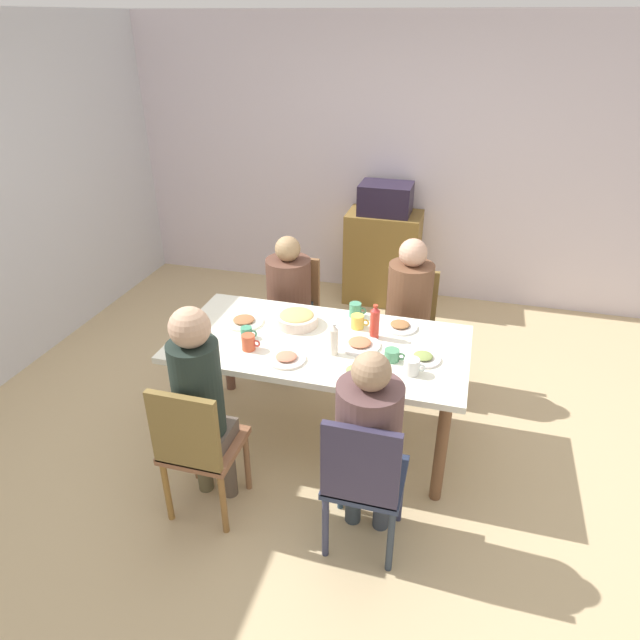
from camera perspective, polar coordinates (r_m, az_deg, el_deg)
ground_plane at (r=3.95m, az=0.00°, el=-11.60°), size 6.13×6.13×0.00m
wall_back at (r=5.62m, az=7.14°, el=15.51°), size 5.35×0.12×2.60m
dining_table at (r=3.55m, az=0.00°, el=-3.33°), size 1.83×0.91×0.75m
chair_0 at (r=3.17m, az=-12.40°, el=-12.22°), size 0.40×0.40×0.90m
person_0 at (r=3.07m, az=-12.13°, el=-7.59°), size 0.30×0.30×1.30m
chair_1 at (r=2.92m, az=4.41°, el=-15.62°), size 0.40×0.40×0.90m
person_1 at (r=2.85m, az=4.93°, el=-11.39°), size 0.33×0.33×1.19m
chair_2 at (r=4.44m, az=-2.79°, el=1.27°), size 0.40×0.40×0.90m
person_2 at (r=4.29m, az=-3.22°, el=2.87°), size 0.34×0.34×1.13m
chair_3 at (r=4.27m, az=8.94°, el=-0.24°), size 0.40×0.40×0.90m
person_3 at (r=4.10m, az=9.00°, el=1.79°), size 0.32×0.32×1.20m
plate_0 at (r=3.74m, az=-7.72°, el=-0.12°), size 0.26×0.26×0.04m
plate_1 at (r=3.69m, az=8.10°, el=-0.60°), size 0.23×0.23×0.04m
plate_2 at (r=3.37m, az=10.40°, el=-3.78°), size 0.21×0.21×0.04m
plate_3 at (r=3.20m, az=3.68°, el=-5.30°), size 0.21×0.21×0.04m
plate_4 at (r=3.46m, az=4.05°, el=-2.45°), size 0.26×0.26×0.04m
plate_5 at (r=3.32m, az=-3.43°, el=-3.90°), size 0.23×0.23×0.04m
bowl_0 at (r=3.68m, az=-2.38°, el=0.15°), size 0.28×0.28×0.09m
cup_0 at (r=3.78m, az=3.63°, el=1.03°), size 0.12×0.08×0.10m
cup_1 at (r=3.22m, az=9.29°, el=-4.67°), size 0.12×0.09×0.09m
cup_2 at (r=3.33m, az=7.34°, el=-3.56°), size 0.12×0.09×0.07m
cup_3 at (r=3.43m, az=-7.24°, el=-2.26°), size 0.12×0.08×0.10m
cup_4 at (r=3.47m, az=-13.64°, el=-2.55°), size 0.11×0.08×0.10m
cup_5 at (r=3.65m, az=3.85°, el=-0.16°), size 0.12×0.09×0.09m
cup_6 at (r=3.68m, az=-12.86°, el=-0.48°), size 0.12×0.09×0.10m
cup_7 at (r=3.56m, az=-7.42°, el=-1.27°), size 0.11×0.07×0.07m
bottle_0 at (r=3.33m, az=1.41°, el=-2.03°), size 0.05×0.05×0.21m
bottle_1 at (r=3.51m, az=5.57°, el=-0.24°), size 0.06×0.06×0.23m
side_cabinet at (r=5.59m, az=6.34°, el=6.32°), size 0.70×0.44×0.90m
microwave at (r=5.39m, az=6.68°, el=12.14°), size 0.48×0.36×0.28m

